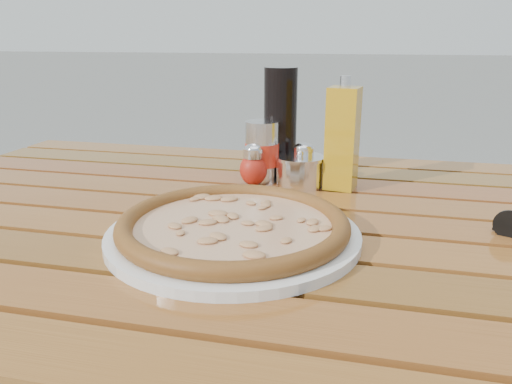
% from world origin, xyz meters
% --- Properties ---
extents(table, '(1.40, 0.90, 0.75)m').
position_xyz_m(table, '(0.00, -0.00, 0.67)').
color(table, '#321B0B').
rests_on(table, ground).
extents(plate, '(0.42, 0.42, 0.01)m').
position_xyz_m(plate, '(-0.00, -0.11, 0.76)').
color(plate, silver).
rests_on(plate, table).
extents(pizza, '(0.37, 0.37, 0.03)m').
position_xyz_m(pizza, '(-0.00, -0.11, 0.77)').
color(pizza, beige).
rests_on(pizza, plate).
extents(pepper_shaker, '(0.07, 0.07, 0.08)m').
position_xyz_m(pepper_shaker, '(-0.04, 0.16, 0.79)').
color(pepper_shaker, red).
rests_on(pepper_shaker, table).
extents(oregano_shaker, '(0.07, 0.07, 0.08)m').
position_xyz_m(oregano_shaker, '(0.05, 0.19, 0.79)').
color(oregano_shaker, '#343917').
rests_on(oregano_shaker, table).
extents(dark_bottle, '(0.07, 0.07, 0.22)m').
position_xyz_m(dark_bottle, '(-0.00, 0.23, 0.86)').
color(dark_bottle, black).
rests_on(dark_bottle, table).
extents(soda_can, '(0.08, 0.08, 0.12)m').
position_xyz_m(soda_can, '(-0.03, 0.19, 0.81)').
color(soda_can, silver).
rests_on(soda_can, table).
extents(olive_oil_cruet, '(0.06, 0.06, 0.21)m').
position_xyz_m(olive_oil_cruet, '(0.13, 0.18, 0.85)').
color(olive_oil_cruet, '#B18212').
rests_on(olive_oil_cruet, table).
extents(parmesan_tin, '(0.10, 0.10, 0.07)m').
position_xyz_m(parmesan_tin, '(0.05, 0.17, 0.78)').
color(parmesan_tin, silver).
rests_on(parmesan_tin, table).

